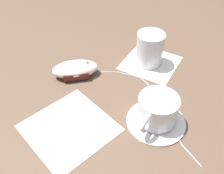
{
  "coord_description": "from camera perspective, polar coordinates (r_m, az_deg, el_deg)",
  "views": [
    {
      "loc": [
        0.03,
        0.46,
        0.42
      ],
      "look_at": [
        0.04,
        0.03,
        0.03
      ],
      "focal_mm": 40.0,
      "sensor_mm": 36.0,
      "label": 1
    }
  ],
  "objects": [
    {
      "name": "drinking_glass",
      "position": [
        0.68,
        8.63,
        8.68
      ],
      "size": [
        0.07,
        0.07,
        0.09
      ],
      "primitive_type": "cylinder",
      "color": "silver",
      "rests_on": "napkin_under_glass"
    },
    {
      "name": "napkin_under_glass",
      "position": [
        0.7,
        8.77,
        5.51
      ],
      "size": [
        0.19,
        0.19,
        0.0
      ],
      "primitive_type": "cube",
      "rotation": [
        0.0,
        0.0,
        -0.48
      ],
      "color": "silver",
      "rests_on": "ground"
    },
    {
      "name": "napkin_spare",
      "position": [
        0.54,
        -9.73,
        -9.17
      ],
      "size": [
        0.23,
        0.23,
        0.0
      ],
      "primitive_type": "cube",
      "rotation": [
        0.0,
        0.0,
        -0.79
      ],
      "color": "white",
      "rests_on": "ground"
    },
    {
      "name": "computer_mouse",
      "position": [
        0.65,
        -8.38,
        4.08
      ],
      "size": [
        0.13,
        0.08,
        0.04
      ],
      "color": "silver",
      "rests_on": "ground"
    },
    {
      "name": "saucer",
      "position": [
        0.55,
        10.03,
        -7.65
      ],
      "size": [
        0.13,
        0.13,
        0.01
      ],
      "primitive_type": "cylinder",
      "color": "white",
      "rests_on": "ground"
    },
    {
      "name": "coffee_cup",
      "position": [
        0.53,
        10.3,
        -5.08
      ],
      "size": [
        0.08,
        0.1,
        0.06
      ],
      "color": "white",
      "rests_on": "saucer"
    },
    {
      "name": "ground_plane",
      "position": [
        0.62,
        4.01,
        -0.04
      ],
      "size": [
        3.0,
        3.0,
        0.0
      ],
      "primitive_type": "plane",
      "color": "brown"
    },
    {
      "name": "mouse_cable",
      "position": [
        0.59,
        9.12,
        -3.09
      ],
      "size": [
        0.21,
        0.27,
        0.0
      ],
      "color": "gray",
      "rests_on": "ground"
    }
  ]
}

